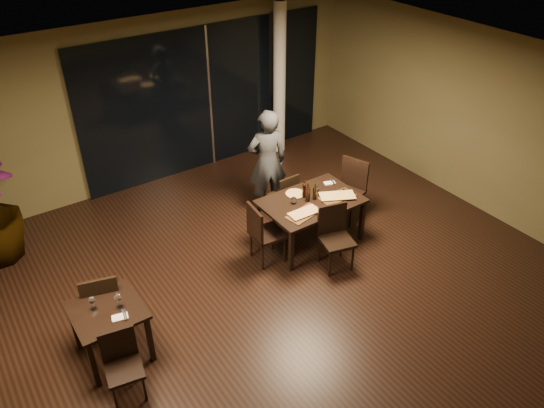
{
  "coord_description": "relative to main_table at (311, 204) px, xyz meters",
  "views": [
    {
      "loc": [
        -3.33,
        -4.47,
        5.14
      ],
      "look_at": [
        0.19,
        0.68,
        1.05
      ],
      "focal_mm": 35.0,
      "sensor_mm": 36.0,
      "label": 1
    }
  ],
  "objects": [
    {
      "name": "ground",
      "position": [
        -1.0,
        -0.8,
        -0.68
      ],
      "size": [
        8.0,
        8.0,
        0.0
      ],
      "primitive_type": "plane",
      "color": "black",
      "rests_on": "ground"
    },
    {
      "name": "wall_back",
      "position": [
        -1.0,
        3.25,
        0.82
      ],
      "size": [
        8.0,
        0.1,
        3.0
      ],
      "primitive_type": "cube",
      "color": "brown",
      "rests_on": "ground"
    },
    {
      "name": "wall_right",
      "position": [
        3.05,
        -0.8,
        0.82
      ],
      "size": [
        0.1,
        8.0,
        3.0
      ],
      "primitive_type": "cube",
      "color": "brown",
      "rests_on": "ground"
    },
    {
      "name": "ceiling",
      "position": [
        -1.0,
        -0.8,
        2.34
      ],
      "size": [
        8.0,
        8.0,
        0.04
      ],
      "primitive_type": "cube",
      "color": "silver",
      "rests_on": "wall_back"
    },
    {
      "name": "window_panel",
      "position": [
        0.0,
        3.16,
        0.67
      ],
      "size": [
        5.0,
        0.06,
        2.7
      ],
      "primitive_type": "cube",
      "color": "black",
      "rests_on": "ground"
    },
    {
      "name": "column",
      "position": [
        1.4,
        2.85,
        0.82
      ],
      "size": [
        0.24,
        0.24,
        3.0
      ],
      "primitive_type": "cylinder",
      "color": "white",
      "rests_on": "ground"
    },
    {
      "name": "main_table",
      "position": [
        0.0,
        0.0,
        0.0
      ],
      "size": [
        1.5,
        1.0,
        0.75
      ],
      "color": "black",
      "rests_on": "ground"
    },
    {
      "name": "side_table",
      "position": [
        -3.4,
        -0.5,
        -0.05
      ],
      "size": [
        0.8,
        0.8,
        0.75
      ],
      "color": "black",
      "rests_on": "ground"
    },
    {
      "name": "chair_main_far",
      "position": [
        0.03,
        0.72,
        -0.21
      ],
      "size": [
        0.4,
        0.4,
        0.84
      ],
      "rotation": [
        0.0,
        0.0,
        3.17
      ],
      "color": "black",
      "rests_on": "ground"
    },
    {
      "name": "chair_main_near",
      "position": [
        -0.06,
        -0.64,
        -0.13
      ],
      "size": [
        0.55,
        0.55,
        0.97
      ],
      "rotation": [
        0.0,
        0.0,
        -0.25
      ],
      "color": "black",
      "rests_on": "ground"
    },
    {
      "name": "chair_main_left",
      "position": [
        -0.91,
        -0.01,
        -0.13
      ],
      "size": [
        0.5,
        0.5,
        0.99
      ],
      "rotation": [
        0.0,
        0.0,
        1.47
      ],
      "color": "black",
      "rests_on": "ground"
    },
    {
      "name": "chair_main_right",
      "position": [
        0.96,
        0.18,
        -0.1
      ],
      "size": [
        0.61,
        0.61,
        1.03
      ],
      "rotation": [
        0.0,
        0.0,
        -1.22
      ],
      "color": "black",
      "rests_on": "ground"
    },
    {
      "name": "chair_side_far",
      "position": [
        -3.34,
        -0.09,
        -0.14
      ],
      "size": [
        0.55,
        0.55,
        0.97
      ],
      "rotation": [
        0.0,
        0.0,
        2.87
      ],
      "color": "black",
      "rests_on": "ground"
    },
    {
      "name": "chair_side_near",
      "position": [
        -3.47,
        -1.08,
        -0.2
      ],
      "size": [
        0.46,
        0.46,
        0.85
      ],
      "rotation": [
        0.0,
        0.0,
        -0.18
      ],
      "color": "black",
      "rests_on": "ground"
    },
    {
      "name": "diner",
      "position": [
        -0.04,
        1.14,
        0.24
      ],
      "size": [
        0.71,
        0.57,
        1.83
      ],
      "primitive_type": "imported",
      "rotation": [
        0.0,
        0.0,
        2.87
      ],
      "color": "#2C2E31",
      "rests_on": "ground"
    },
    {
      "name": "pizza_board_left",
      "position": [
        -0.32,
        -0.24,
        0.08
      ],
      "size": [
        0.6,
        0.39,
        0.01
      ],
      "primitive_type": "cube",
      "rotation": [
        0.0,
        0.0,
        0.2
      ],
      "color": "#442B15",
      "rests_on": "main_table"
    },
    {
      "name": "pizza_board_right",
      "position": [
        0.38,
        -0.16,
        0.08
      ],
      "size": [
        0.56,
        0.28,
        0.01
      ],
      "primitive_type": "cube",
      "rotation": [
        0.0,
        0.0,
        -0.0
      ],
      "color": "#412B14",
      "rests_on": "main_table"
    },
    {
      "name": "oblong_pizza_left",
      "position": [
        -0.32,
        -0.24,
        0.1
      ],
      "size": [
        0.45,
        0.21,
        0.02
      ],
      "primitive_type": null,
      "rotation": [
        0.0,
        0.0,
        -0.02
      ],
      "color": "maroon",
      "rests_on": "pizza_board_left"
    },
    {
      "name": "oblong_pizza_right",
      "position": [
        0.38,
        -0.16,
        0.1
      ],
      "size": [
        0.57,
        0.45,
        0.02
      ],
      "primitive_type": null,
      "rotation": [
        0.0,
        0.0,
        -0.47
      ],
      "color": "maroon",
      "rests_on": "pizza_board_right"
    },
    {
      "name": "round_pizza",
      "position": [
        -0.1,
        0.28,
        0.08
      ],
      "size": [
        0.29,
        0.29,
        0.01
      ],
      "primitive_type": "cylinder",
      "color": "#C14415",
      "rests_on": "main_table"
    },
    {
      "name": "bottle_a",
      "position": [
        -0.05,
        0.02,
        0.23
      ],
      "size": [
        0.07,
        0.07,
        0.31
      ],
      "primitive_type": null,
      "color": "black",
      "rests_on": "main_table"
    },
    {
      "name": "bottle_b",
      "position": [
        0.06,
        0.0,
        0.22
      ],
      "size": [
        0.06,
        0.06,
        0.28
      ],
      "primitive_type": null,
      "color": "black",
      "rests_on": "main_table"
    },
    {
      "name": "bottle_c",
      "position": [
        -0.03,
        0.14,
        0.22
      ],
      "size": [
        0.06,
        0.06,
        0.29
      ],
      "primitive_type": null,
      "color": "black",
      "rests_on": "main_table"
    },
    {
      "name": "tumbler_left",
      "position": [
        -0.27,
        0.08,
        0.12
      ],
      "size": [
        0.08,
        0.08,
        0.09
      ],
      "primitive_type": "cylinder",
      "color": "white",
      "rests_on": "main_table"
    },
    {
      "name": "tumbler_right",
      "position": [
        0.24,
        0.17,
        0.12
      ],
      "size": [
        0.07,
        0.07,
        0.08
      ],
      "primitive_type": "cylinder",
      "color": "white",
      "rests_on": "main_table"
    },
    {
      "name": "napkin_near",
      "position": [
        0.55,
        -0.1,
        0.08
      ],
      "size": [
        0.18,
        0.11,
        0.01
      ],
      "primitive_type": "cube",
      "rotation": [
        0.0,
        0.0,
        -0.04
      ],
      "color": "white",
      "rests_on": "main_table"
    },
    {
      "name": "napkin_far",
      "position": [
        0.55,
        0.23,
        0.08
      ],
      "size": [
        0.2,
        0.15,
        0.01
      ],
      "primitive_type": "cube",
      "rotation": [
        0.0,
        0.0,
        -0.32
      ],
      "color": "white",
      "rests_on": "main_table"
    },
    {
      "name": "wine_glass_a",
      "position": [
        -3.51,
        -0.41,
        0.16
      ],
      "size": [
        0.08,
        0.08,
        0.18
      ],
      "primitive_type": null,
      "color": "white",
      "rests_on": "side_table"
    },
    {
      "name": "wine_glass_b",
      "position": [
        -3.26,
        -0.55,
        0.17
      ],
      "size": [
        0.08,
        0.08,
        0.19
      ],
      "primitive_type": null,
      "color": "white",
      "rests_on": "side_table"
    },
    {
      "name": "side_napkin",
      "position": [
        -3.32,
        -0.72,
        0.08
      ],
      "size": [
        0.2,
        0.15,
        0.01
      ],
      "primitive_type": "cube",
      "rotation": [
        0.0,
        0.0,
        -0.23
      ],
      "color": "white",
      "rests_on": "side_table"
    }
  ]
}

